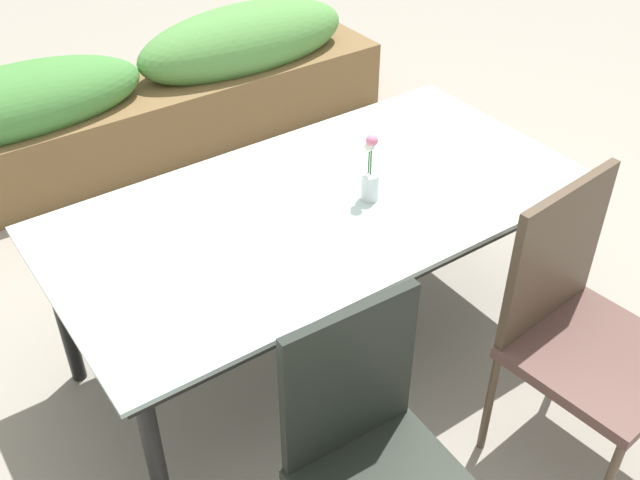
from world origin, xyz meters
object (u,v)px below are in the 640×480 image
dining_table (320,215)px  flower_vase (370,174)px  planter_box (145,99)px  chair_near_left (372,454)px  chair_near_right (581,322)px

dining_table → flower_vase: (0.16, -0.08, 0.15)m
planter_box → dining_table: bearing=-93.2°
flower_vase → planter_box: 1.92m
chair_near_left → flower_vase: bearing=-124.9°
dining_table → chair_near_left: 0.95m
chair_near_left → planter_box: 2.69m
dining_table → flower_vase: size_ratio=7.46×
dining_table → chair_near_left: (-0.42, -0.84, -0.11)m
dining_table → chair_near_right: 0.93m
chair_near_left → flower_vase: (0.58, 0.76, 0.26)m
dining_table → chair_near_right: bearing=-63.5°
dining_table → planter_box: bearing=86.8°
dining_table → chair_near_left: chair_near_left is taller
chair_near_right → dining_table: bearing=-69.4°
chair_near_right → flower_vase: chair_near_right is taller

